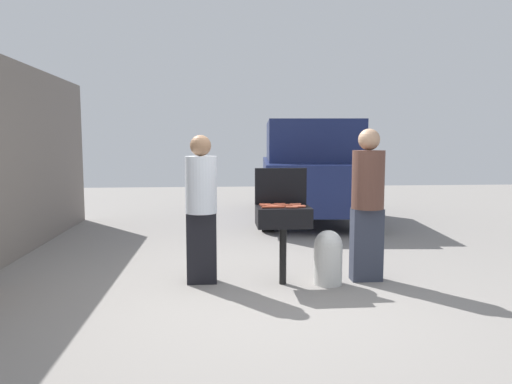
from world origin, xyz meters
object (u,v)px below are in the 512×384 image
(hot_dog_7, at_px, (300,207))
(parked_minivan, at_px, (310,170))
(hot_dog_11, at_px, (271,205))
(propane_tank, at_px, (328,256))
(person_right, at_px, (368,199))
(hot_dog_5, at_px, (266,205))
(hot_dog_9, at_px, (272,207))
(person_left, at_px, (201,204))
(hot_dog_12, at_px, (268,207))
(hot_dog_2, at_px, (283,205))
(hot_dog_4, at_px, (295,204))
(hot_dog_1, at_px, (276,206))
(hot_dog_0, at_px, (265,205))
(bbq_grill, at_px, (283,219))
(hot_dog_13, at_px, (279,207))
(hot_dog_15, at_px, (278,205))
(hot_dog_6, at_px, (280,204))
(hot_dog_14, at_px, (298,206))
(hot_dog_8, at_px, (292,207))
(hot_dog_10, at_px, (287,206))
(hot_dog_3, at_px, (295,205))

(hot_dog_7, relative_size, parked_minivan, 0.03)
(hot_dog_11, xyz_separation_m, propane_tank, (0.65, -0.09, -0.58))
(hot_dog_7, height_order, person_right, person_right)
(hot_dog_5, relative_size, parked_minivan, 0.03)
(hot_dog_9, relative_size, person_left, 0.08)
(propane_tank, xyz_separation_m, person_right, (0.48, 0.12, 0.63))
(hot_dog_12, height_order, parked_minivan, parked_minivan)
(hot_dog_11, relative_size, parked_minivan, 0.03)
(parked_minivan, bearing_deg, hot_dog_2, 80.20)
(hot_dog_4, xyz_separation_m, person_right, (0.84, -0.01, 0.05))
(hot_dog_9, relative_size, hot_dog_12, 1.00)
(hot_dog_1, bearing_deg, hot_dog_0, 133.84)
(bbq_grill, relative_size, hot_dog_2, 6.81)
(hot_dog_0, height_order, person_left, person_left)
(hot_dog_13, distance_m, hot_dog_15, 0.20)
(hot_dog_11, bearing_deg, hot_dog_6, 32.89)
(hot_dog_1, distance_m, propane_tank, 0.83)
(hot_dog_7, xyz_separation_m, hot_dog_12, (-0.36, -0.01, 0.00))
(hot_dog_1, bearing_deg, hot_dog_4, 23.00)
(hot_dog_6, height_order, hot_dog_7, same)
(bbq_grill, height_order, hot_dog_14, hot_dog_14)
(propane_tank, bearing_deg, hot_dog_1, 177.33)
(hot_dog_13, bearing_deg, hot_dog_6, 79.62)
(hot_dog_6, bearing_deg, bbq_grill, -78.87)
(hot_dog_2, height_order, hot_dog_8, same)
(person_right, bearing_deg, hot_dog_11, 2.21)
(hot_dog_15, bearing_deg, bbq_grill, -58.89)
(hot_dog_12, distance_m, person_right, 1.19)
(hot_dog_1, xyz_separation_m, hot_dog_15, (0.03, 0.10, 0.00))
(hot_dog_2, relative_size, parked_minivan, 0.03)
(hot_dog_15, bearing_deg, hot_dog_2, -45.17)
(hot_dog_0, relative_size, hot_dog_9, 1.00)
(hot_dog_12, distance_m, propane_tank, 0.91)
(bbq_grill, xyz_separation_m, hot_dog_10, (0.04, -0.03, 0.15))
(hot_dog_0, xyz_separation_m, hot_dog_2, (0.19, -0.06, 0.00))
(hot_dog_6, xyz_separation_m, hot_dog_9, (-0.11, -0.21, 0.00))
(hot_dog_3, height_order, hot_dog_4, same)
(person_left, bearing_deg, hot_dog_5, -6.01)
(hot_dog_10, distance_m, person_left, 0.97)
(hot_dog_1, relative_size, hot_dog_15, 1.00)
(hot_dog_6, distance_m, hot_dog_15, 0.05)
(hot_dog_8, height_order, propane_tank, hot_dog_8)
(hot_dog_2, height_order, parked_minivan, parked_minivan)
(hot_dog_15, distance_m, person_left, 0.87)
(bbq_grill, relative_size, hot_dog_7, 6.81)
(hot_dog_6, height_order, hot_dog_13, same)
(hot_dog_9, bearing_deg, hot_dog_11, 91.89)
(hot_dog_14, bearing_deg, hot_dog_3, 103.92)
(hot_dog_3, bearing_deg, hot_dog_9, -157.34)
(hot_dog_15, bearing_deg, hot_dog_4, -1.46)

